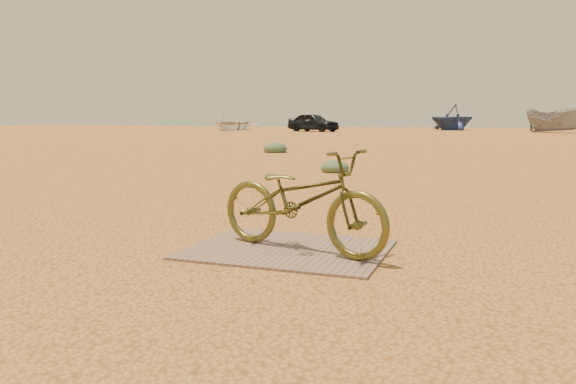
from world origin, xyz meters
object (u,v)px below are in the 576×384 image
(boat_near_left, at_px, (231,123))
(boat_far_left, at_px, (452,117))
(plywood_board, at_px, (288,249))
(car, at_px, (313,122))
(boat_mid_right, at_px, (556,120))
(bicycle, at_px, (301,200))

(boat_near_left, height_order, boat_far_left, boat_far_left)
(plywood_board, xyz_separation_m, boat_far_left, (-1.77, 46.38, 1.13))
(car, distance_m, boat_mid_right, 17.80)
(bicycle, height_order, boat_far_left, boat_far_left)
(bicycle, xyz_separation_m, boat_far_left, (-1.90, 46.42, 0.69))
(boat_far_left, bearing_deg, plywood_board, -40.64)
(plywood_board, relative_size, car, 0.39)
(bicycle, height_order, boat_near_left, boat_near_left)
(boat_far_left, distance_m, boat_mid_right, 9.46)
(car, height_order, boat_near_left, car)
(plywood_board, xyz_separation_m, boat_near_left, (-20.07, 40.51, 0.57))
(boat_far_left, bearing_deg, boat_near_left, -115.04)
(car, distance_m, boat_near_left, 8.71)
(car, bearing_deg, boat_far_left, -30.41)
(bicycle, height_order, boat_mid_right, boat_mid_right)
(boat_far_left, height_order, boat_mid_right, boat_far_left)
(car, bearing_deg, boat_near_left, 92.67)
(bicycle, bearing_deg, plywood_board, 88.98)
(plywood_board, distance_m, boat_far_left, 46.43)
(car, relative_size, boat_near_left, 0.75)
(car, distance_m, boat_far_left, 13.03)
(bicycle, relative_size, boat_mid_right, 0.35)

